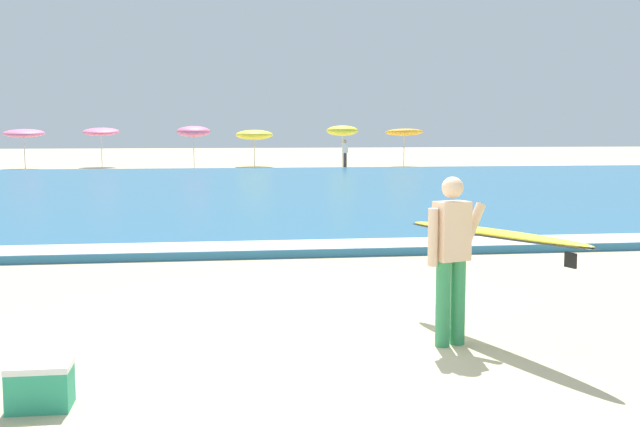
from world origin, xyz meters
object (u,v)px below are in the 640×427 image
object	(u,v)px
beach_umbrella_0	(24,133)
beach_umbrella_4	(342,131)
beach_umbrella_1	(101,132)
beachgoer_near_row_left	(345,153)
beach_umbrella_5	(404,132)
beach_umbrella_3	(254,135)
surfer_with_board	(472,244)
beach_umbrella_2	(194,131)
cooler_box	(40,386)

from	to	relation	value
beach_umbrella_0	beach_umbrella_4	size ratio (longest dim) A/B	0.93
beach_umbrella_1	beachgoer_near_row_left	xyz separation A→B (m)	(13.67, -2.87, -1.17)
beach_umbrella_5	beach_umbrella_3	bearing A→B (deg)	172.59
beach_umbrella_4	beach_umbrella_3	bearing A→B (deg)	165.64
surfer_with_board	beach_umbrella_5	bearing A→B (deg)	77.07
beach_umbrella_3	beach_umbrella_4	size ratio (longest dim) A/B	0.91
surfer_with_board	beach_umbrella_0	world-z (taller)	beach_umbrella_0
surfer_with_board	beach_umbrella_2	world-z (taller)	beach_umbrella_2
beach_umbrella_0	beachgoer_near_row_left	bearing A→B (deg)	-4.82
surfer_with_board	beach_umbrella_3	world-z (taller)	beach_umbrella_3
beach_umbrella_3	cooler_box	size ratio (longest dim) A/B	4.42
beach_umbrella_0	cooler_box	size ratio (longest dim) A/B	4.55
surfer_with_board	beach_umbrella_2	size ratio (longest dim) A/B	1.20
surfer_with_board	beach_umbrella_1	size ratio (longest dim) A/B	1.23
beach_umbrella_0	beach_umbrella_3	distance (m)	12.68
cooler_box	beach_umbrella_0	bearing A→B (deg)	103.07
surfer_with_board	beach_umbrella_4	world-z (taller)	beach_umbrella_4
beach_umbrella_4	beachgoer_near_row_left	size ratio (longest dim) A/B	1.51
surfer_with_board	cooler_box	world-z (taller)	surfer_with_board
beach_umbrella_3	beach_umbrella_1	bearing A→B (deg)	176.54
beach_umbrella_3	beachgoer_near_row_left	world-z (taller)	beach_umbrella_3
beach_umbrella_3	beachgoer_near_row_left	bearing A→B (deg)	-25.32
beach_umbrella_3	beachgoer_near_row_left	xyz separation A→B (m)	(4.95, -2.34, -0.99)
beach_umbrella_0	beach_umbrella_5	size ratio (longest dim) A/B	0.99
beach_umbrella_1	beach_umbrella_2	size ratio (longest dim) A/B	0.98
beach_umbrella_2	beach_umbrella_3	xyz separation A→B (m)	(3.45, 1.33, -0.20)
beach_umbrella_2	beach_umbrella_3	world-z (taller)	beach_umbrella_2
beach_umbrella_1	cooler_box	size ratio (longest dim) A/B	4.75
beach_umbrella_2	beach_umbrella_4	bearing A→B (deg)	0.38
beach_umbrella_1	cooler_box	world-z (taller)	beach_umbrella_1
beach_umbrella_2	cooler_box	bearing A→B (deg)	-90.47
beach_umbrella_1	beach_umbrella_5	bearing A→B (deg)	-5.43
beachgoer_near_row_left	cooler_box	distance (m)	37.80
beach_umbrella_2	beach_umbrella_4	world-z (taller)	beach_umbrella_4
beachgoer_near_row_left	surfer_with_board	bearing A→B (deg)	-97.59
beach_umbrella_5	beachgoer_near_row_left	bearing A→B (deg)	-161.73
beach_umbrella_0	beach_umbrella_4	xyz separation A→B (m)	(17.62, -0.41, 0.14)
beach_umbrella_3	beach_umbrella_5	xyz separation A→B (m)	(8.64, -1.12, 0.15)
beach_umbrella_1	cooler_box	xyz separation A→B (m)	(4.96, -39.65, -1.83)
beach_umbrella_1	beach_umbrella_4	distance (m)	13.81
surfer_with_board	beach_umbrella_0	bearing A→B (deg)	109.26
beach_umbrella_1	beachgoer_near_row_left	world-z (taller)	beach_umbrella_1
beach_umbrella_1	beach_umbrella_5	distance (m)	17.44
beach_umbrella_4	cooler_box	world-z (taller)	beach_umbrella_4
beachgoer_near_row_left	beach_umbrella_4	bearing A→B (deg)	89.00
beach_umbrella_3	beach_umbrella_4	world-z (taller)	beach_umbrella_4
beach_umbrella_4	beach_umbrella_5	world-z (taller)	beach_umbrella_4
surfer_with_board	cooler_box	distance (m)	4.32
beach_umbrella_0	beach_umbrella_3	bearing A→B (deg)	3.88
beachgoer_near_row_left	beach_umbrella_3	bearing A→B (deg)	154.68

